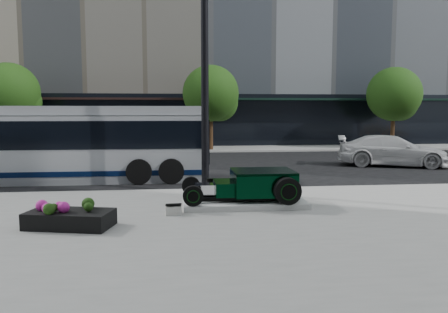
{
  "coord_description": "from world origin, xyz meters",
  "views": [
    {
      "loc": [
        -1.35,
        -16.62,
        2.75
      ],
      "look_at": [
        0.25,
        -1.96,
        1.2
      ],
      "focal_mm": 35.0,
      "sensor_mm": 36.0,
      "label": 1
    }
  ],
  "objects": [
    {
      "name": "street_trees",
      "position": [
        1.15,
        13.07,
        3.77
      ],
      "size": [
        29.8,
        3.8,
        5.7
      ],
      "color": "black",
      "rests_on": "sidewalk_far"
    },
    {
      "name": "sidewalk_near",
      "position": [
        0.0,
        -10.5,
        0.06
      ],
      "size": [
        70.0,
        17.0,
        0.12
      ],
      "primitive_type": "cube",
      "color": "gray",
      "rests_on": "ground"
    },
    {
      "name": "white_sedan",
      "position": [
        9.35,
        3.98,
        0.76
      ],
      "size": [
        5.68,
        3.81,
        1.53
      ],
      "primitive_type": "imported",
      "rotation": [
        0.0,
        0.0,
        1.22
      ],
      "color": "silver",
      "rests_on": "ground"
    },
    {
      "name": "info_plaque",
      "position": [
        -1.45,
        -5.64,
        0.24
      ],
      "size": [
        0.42,
        0.33,
        0.31
      ],
      "color": "silver",
      "rests_on": "sidewalk_near"
    },
    {
      "name": "display_plinth",
      "position": [
        0.51,
        -4.63,
        0.2
      ],
      "size": [
        3.4,
        1.8,
        0.15
      ],
      "primitive_type": "cube",
      "color": "silver",
      "rests_on": "sidewalk_near"
    },
    {
      "name": "ground",
      "position": [
        0.0,
        0.0,
        0.0
      ],
      "size": [
        120.0,
        120.0,
        0.0
      ],
      "primitive_type": "plane",
      "color": "black",
      "rests_on": "ground"
    },
    {
      "name": "hot_rod",
      "position": [
        0.85,
        -4.63,
        0.7
      ],
      "size": [
        3.22,
        2.0,
        0.81
      ],
      "color": "black",
      "rests_on": "display_plinth"
    },
    {
      "name": "flower_planter",
      "position": [
        -3.77,
        -6.62,
        0.34
      ],
      "size": [
        2.04,
        1.35,
        0.61
      ],
      "color": "black",
      "rests_on": "sidewalk_near"
    },
    {
      "name": "transit_bus",
      "position": [
        -6.14,
        1.07,
        1.49
      ],
      "size": [
        12.12,
        2.88,
        2.92
      ],
      "color": "#B7BCC2",
      "rests_on": "ground"
    },
    {
      "name": "lamppost",
      "position": [
        -0.4,
        -2.2,
        3.92
      ],
      "size": [
        0.45,
        0.45,
        8.23
      ],
      "color": "black",
      "rests_on": "sidewalk_near"
    },
    {
      "name": "sidewalk_far",
      "position": [
        0.0,
        14.0,
        0.06
      ],
      "size": [
        70.0,
        4.0,
        0.12
      ],
      "primitive_type": "cube",
      "color": "gray",
      "rests_on": "ground"
    }
  ]
}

